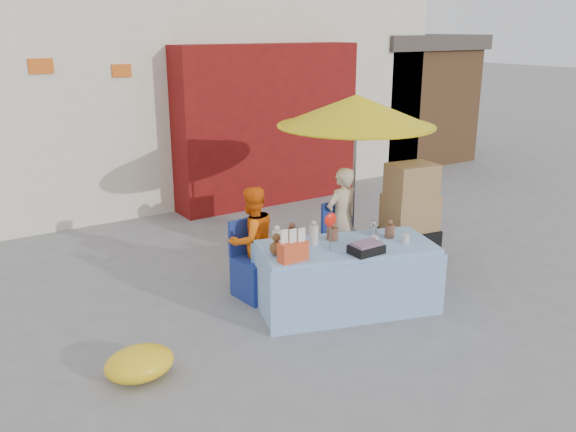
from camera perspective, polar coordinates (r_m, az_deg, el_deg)
ground at (r=6.05m, az=1.42°, el=-10.86°), size 80.00×80.00×0.00m
backdrop at (r=12.41m, az=-17.53°, el=17.67°), size 14.00×8.00×7.80m
market_table at (r=6.42m, az=5.40°, el=-5.59°), size 2.01×1.38×1.11m
chair_left at (r=6.73m, az=-2.77°, el=-5.42°), size 0.52×0.51×0.85m
chair_right at (r=7.40m, az=5.59°, el=-3.34°), size 0.52×0.51×0.85m
vendor_orange at (r=6.72m, az=-3.38°, el=-2.29°), size 0.63×0.51×1.21m
vendor_beige at (r=7.38m, az=5.03°, el=-0.28°), size 0.49×0.34×1.27m
umbrella at (r=7.41m, az=6.41°, el=9.72°), size 1.90×1.90×2.09m
box_stack at (r=7.36m, az=11.28°, el=-0.70°), size 0.67×0.58×1.35m
tarp_bundle at (r=5.44m, az=-13.73°, el=-13.25°), size 0.62×0.51×0.27m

